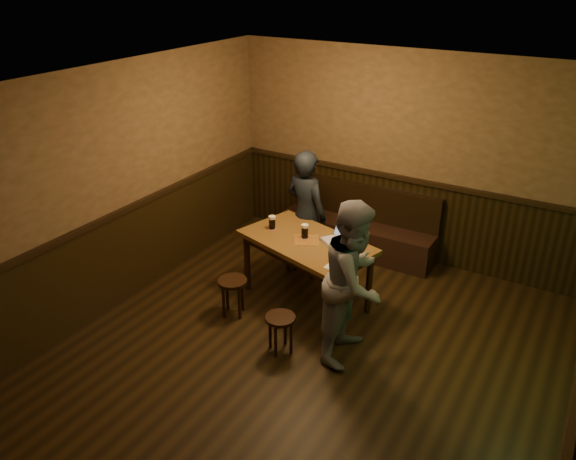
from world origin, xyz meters
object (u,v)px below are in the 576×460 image
(pint_right, at_px, (337,248))
(person_suit, at_px, (306,214))
(stool_left, at_px, (233,287))
(person_grey, at_px, (354,281))
(pub_table, at_px, (306,248))
(laptop, at_px, (338,237))
(pint_mid, at_px, (305,231))
(stool_right, at_px, (280,323))
(pint_left, at_px, (272,223))
(bench, at_px, (358,231))

(pint_right, bearing_deg, person_suit, 137.35)
(stool_left, height_order, person_grey, person_grey)
(person_suit, height_order, person_grey, person_grey)
(pub_table, xyz_separation_m, laptop, (0.34, 0.14, 0.17))
(stool_left, bearing_deg, laptop, 41.88)
(stool_left, height_order, laptop, laptop)
(pint_right, bearing_deg, pint_mid, 161.80)
(stool_left, relative_size, person_suit, 0.27)
(person_suit, bearing_deg, stool_right, 122.22)
(laptop, xyz_separation_m, person_grey, (0.55, -0.76, -0.02))
(pint_mid, xyz_separation_m, person_grey, (0.94, -0.66, -0.05))
(pint_right, xyz_separation_m, person_grey, (0.44, -0.50, -0.04))
(pub_table, distance_m, stool_left, 0.97)
(person_suit, bearing_deg, pint_left, 86.18)
(pint_mid, height_order, person_suit, person_suit)
(person_grey, bearing_deg, laptop, 33.41)
(stool_left, distance_m, pint_mid, 1.06)
(pub_table, bearing_deg, person_grey, -18.89)
(stool_left, height_order, pint_right, pint_right)
(stool_left, bearing_deg, pint_mid, 53.54)
(stool_left, relative_size, laptop, 1.04)
(stool_left, xyz_separation_m, person_grey, (1.48, 0.07, 0.50))
(pint_mid, relative_size, pint_right, 1.12)
(pint_left, height_order, pint_mid, pint_mid)
(pub_table, relative_size, person_suit, 1.02)
(pint_left, relative_size, pint_mid, 0.99)
(pint_left, height_order, person_suit, person_suit)
(pint_right, relative_size, person_grey, 0.09)
(person_grey, bearing_deg, bench, 19.95)
(bench, distance_m, person_suit, 1.11)
(bench, bearing_deg, stool_right, -84.36)
(bench, distance_m, pint_left, 1.67)
(pint_left, relative_size, pint_right, 1.12)
(bench, height_order, person_suit, person_suit)
(stool_left, height_order, pint_mid, pint_mid)
(pub_table, distance_m, person_grey, 1.10)
(pint_right, bearing_deg, laptop, 112.72)
(stool_left, relative_size, pint_right, 3.00)
(pub_table, distance_m, laptop, 0.40)
(pub_table, bearing_deg, stool_left, -114.18)
(pub_table, bearing_deg, laptop, 37.82)
(laptop, bearing_deg, bench, 139.11)
(pub_table, relative_size, stool_right, 4.00)
(stool_left, height_order, stool_right, stool_left)
(bench, height_order, laptop, laptop)
(pint_right, height_order, laptop, laptop)
(person_suit, relative_size, person_grey, 0.98)
(stool_right, xyz_separation_m, pint_mid, (-0.29, 1.03, 0.57))
(stool_right, relative_size, person_grey, 0.25)
(bench, height_order, person_grey, person_grey)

